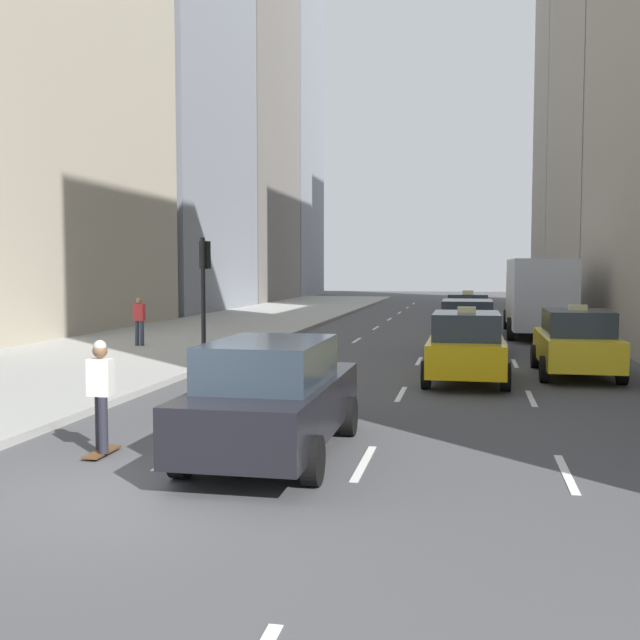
% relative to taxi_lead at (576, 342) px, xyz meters
% --- Properties ---
extents(ground_plane, '(160.00, 160.00, 0.00)m').
position_rel_taxi_lead_xyz_m(ground_plane, '(-6.80, -11.71, -0.88)').
color(ground_plane, '#474749').
extents(sidewalk_left, '(8.00, 66.00, 0.15)m').
position_rel_taxi_lead_xyz_m(sidewalk_left, '(-13.80, 15.29, -0.81)').
color(sidewalk_left, '#9E9E99').
rests_on(sidewalk_left, ground).
extents(lane_markings, '(5.72, 56.00, 0.01)m').
position_rel_taxi_lead_xyz_m(lane_markings, '(-4.20, 11.29, -0.87)').
color(lane_markings, white).
rests_on(lane_markings, ground).
extents(building_row_left, '(6.00, 69.09, 37.25)m').
position_rel_taxi_lead_xyz_m(building_row_left, '(-20.80, 26.85, 14.49)').
color(building_row_left, '#4C515B').
rests_on(building_row_left, ground).
extents(taxi_lead, '(2.02, 4.40, 1.87)m').
position_rel_taxi_lead_xyz_m(taxi_lead, '(0.00, 0.00, 0.00)').
color(taxi_lead, yellow).
rests_on(taxi_lead, ground).
extents(taxi_second, '(2.02, 4.40, 1.87)m').
position_rel_taxi_lead_xyz_m(taxi_second, '(-2.80, 11.50, 0.00)').
color(taxi_second, yellow).
rests_on(taxi_second, ground).
extents(taxi_third, '(2.02, 4.40, 1.87)m').
position_rel_taxi_lead_xyz_m(taxi_third, '(-2.80, -1.55, 0.00)').
color(taxi_third, yellow).
rests_on(taxi_third, ground).
extents(sedan_black_near, '(2.02, 4.50, 1.77)m').
position_rel_taxi_lead_xyz_m(sedan_black_near, '(-2.80, 4.60, 0.02)').
color(sedan_black_near, black).
rests_on(sedan_black_near, ground).
extents(sedan_silver_behind, '(2.02, 4.75, 1.76)m').
position_rel_taxi_lead_xyz_m(sedan_silver_behind, '(-5.60, -9.53, 0.01)').
color(sedan_silver_behind, black).
rests_on(sedan_silver_behind, ground).
extents(box_truck, '(2.58, 8.40, 3.15)m').
position_rel_taxi_lead_xyz_m(box_truck, '(0.00, 11.56, 0.83)').
color(box_truck, silver).
rests_on(box_truck, ground).
extents(skateboarder, '(0.36, 0.80, 1.75)m').
position_rel_taxi_lead_xyz_m(skateboarder, '(-8.14, -10.02, 0.08)').
color(skateboarder, brown).
rests_on(skateboarder, ground).
extents(pedestrian_far_walking, '(0.36, 0.22, 1.65)m').
position_rel_taxi_lead_xyz_m(pedestrian_far_walking, '(-13.79, 3.50, 0.19)').
color(pedestrian_far_walking, '#383D51').
rests_on(pedestrian_far_walking, sidewalk_left).
extents(traffic_light_pole, '(0.24, 0.42, 3.60)m').
position_rel_taxi_lead_xyz_m(traffic_light_pole, '(-9.55, -1.66, 1.53)').
color(traffic_light_pole, black).
rests_on(traffic_light_pole, ground).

